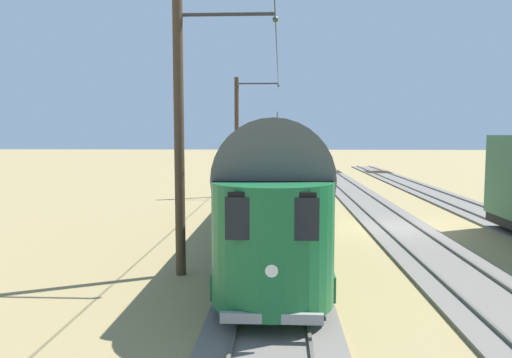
% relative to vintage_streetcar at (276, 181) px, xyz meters
% --- Properties ---
extents(ground_plane, '(220.00, 220.00, 0.00)m').
position_rel_vintage_streetcar_xyz_m(ground_plane, '(-5.12, -2.54, -2.27)').
color(ground_plane, '#937F51').
extents(track_adjacent_siding, '(2.80, 80.00, 0.18)m').
position_rel_vintage_streetcar_xyz_m(track_adjacent_siding, '(-5.12, -2.85, -2.21)').
color(track_adjacent_siding, '#666059').
rests_on(track_adjacent_siding, ground).
extents(track_third_siding, '(2.80, 80.00, 0.18)m').
position_rel_vintage_streetcar_xyz_m(track_third_siding, '(0.00, -2.85, -2.21)').
color(track_third_siding, '#666059').
rests_on(track_third_siding, ground).
extents(vintage_streetcar, '(2.65, 18.41, 4.91)m').
position_rel_vintage_streetcar_xyz_m(vintage_streetcar, '(0.00, 0.00, 0.00)').
color(vintage_streetcar, '#196033').
rests_on(vintage_streetcar, ground).
extents(catenary_pole_foreground, '(2.87, 0.28, 7.58)m').
position_rel_vintage_streetcar_xyz_m(catenary_pole_foreground, '(2.58, -13.48, 1.69)').
color(catenary_pole_foreground, '#423323').
rests_on(catenary_pole_foreground, ground).
extents(catenary_pole_mid_near, '(2.87, 0.28, 7.58)m').
position_rel_vintage_streetcar_xyz_m(catenary_pole_mid_near, '(2.58, 4.50, 1.69)').
color(catenary_pole_mid_near, '#423323').
rests_on(catenary_pole_mid_near, ground).
extents(overhead_wire_run, '(2.67, 39.97, 0.18)m').
position_rel_vintage_streetcar_xyz_m(overhead_wire_run, '(0.05, 3.77, 4.77)').
color(overhead_wire_run, black).
rests_on(overhead_wire_run, ground).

